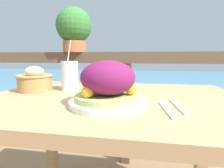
# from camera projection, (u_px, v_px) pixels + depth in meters

# --- Properties ---
(patio_table) EXTENTS (1.10, 0.78, 0.74)m
(patio_table) POSITION_uv_depth(u_px,v_px,m) (113.00, 119.00, 0.77)
(patio_table) COLOR tan
(patio_table) RESTS_ON ground_plane
(railing_fence) EXTENTS (2.80, 0.08, 0.95)m
(railing_fence) POSITION_uv_depth(u_px,v_px,m) (127.00, 80.00, 1.42)
(railing_fence) COLOR brown
(railing_fence) RESTS_ON ground_plane
(sea_backdrop) EXTENTS (12.00, 4.00, 0.45)m
(sea_backdrop) POSITION_uv_depth(u_px,v_px,m) (136.00, 88.00, 3.93)
(sea_backdrop) COLOR teal
(sea_backdrop) RESTS_ON ground_plane
(salad_plate) EXTENTS (0.27, 0.27, 0.16)m
(salad_plate) POSITION_uv_depth(u_px,v_px,m) (108.00, 86.00, 0.61)
(salad_plate) COLOR white
(salad_plate) RESTS_ON patio_table
(drink_glass) EXTENTS (0.09, 0.09, 0.25)m
(drink_glass) POSITION_uv_depth(u_px,v_px,m) (70.00, 76.00, 0.89)
(drink_glass) COLOR silver
(drink_glass) RESTS_ON patio_table
(bread_basket) EXTENTS (0.17, 0.17, 0.12)m
(bread_basket) POSITION_uv_depth(u_px,v_px,m) (35.00, 80.00, 0.87)
(bread_basket) COLOR #AD7F47
(bread_basket) RESTS_ON patio_table
(potted_plant) EXTENTS (0.29, 0.29, 0.36)m
(potted_plant) POSITION_uv_depth(u_px,v_px,m) (74.00, 28.00, 1.43)
(potted_plant) COLOR #B75B38
(potted_plant) RESTS_ON railing_fence
(fork) EXTENTS (0.04, 0.18, 0.00)m
(fork) POSITION_uv_depth(u_px,v_px,m) (167.00, 109.00, 0.56)
(fork) COLOR silver
(fork) RESTS_ON patio_table
(knife) EXTENTS (0.03, 0.18, 0.00)m
(knife) POSITION_uv_depth(u_px,v_px,m) (178.00, 106.00, 0.60)
(knife) COLOR silver
(knife) RESTS_ON patio_table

